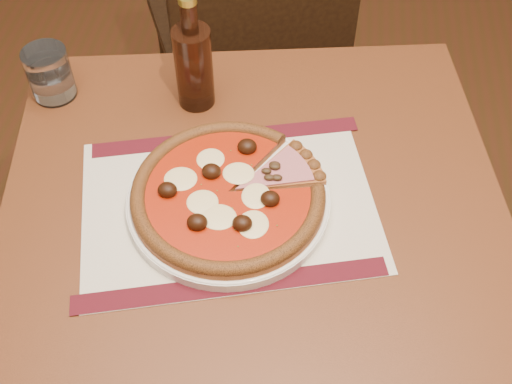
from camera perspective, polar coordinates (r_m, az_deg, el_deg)
table at (r=1.09m, az=-0.13°, el=-5.17°), size 0.93×0.93×0.75m
chair_far at (r=1.70m, az=-0.31°, el=14.85°), size 0.60×0.60×0.96m
placemat at (r=1.01m, az=-2.44°, el=-1.16°), size 0.53×0.44×0.00m
plate at (r=1.01m, az=-2.46°, el=-0.81°), size 0.32×0.32×0.02m
pizza at (r=0.99m, az=-2.52°, el=-0.11°), size 0.30×0.30×0.04m
ham_slice at (r=1.03m, az=2.42°, el=2.21°), size 0.14×0.12×0.02m
water_glass at (r=1.21m, az=-17.87°, el=9.98°), size 0.10×0.10×0.10m
bottle at (r=1.12m, az=-5.57°, el=11.30°), size 0.07×0.07×0.22m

